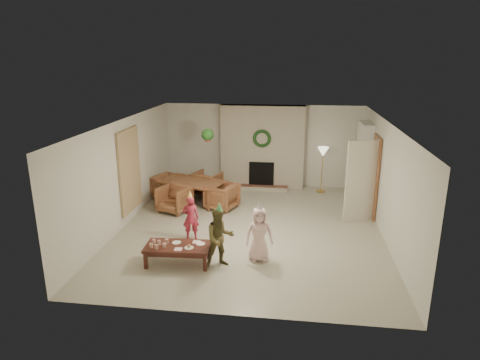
% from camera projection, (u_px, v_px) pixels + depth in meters
% --- Properties ---
extents(floor, '(7.00, 7.00, 0.00)m').
position_uv_depth(floor, '(250.00, 228.00, 9.92)').
color(floor, '#B7B29E').
rests_on(floor, ground).
extents(ceiling, '(7.00, 7.00, 0.00)m').
position_uv_depth(ceiling, '(251.00, 122.00, 9.21)').
color(ceiling, white).
rests_on(ceiling, wall_back).
extents(wall_back, '(7.00, 0.00, 7.00)m').
position_uv_depth(wall_back, '(263.00, 146.00, 12.89)').
color(wall_back, silver).
rests_on(wall_back, floor).
extents(wall_front, '(7.00, 0.00, 7.00)m').
position_uv_depth(wall_front, '(226.00, 242.00, 6.24)').
color(wall_front, silver).
rests_on(wall_front, floor).
extents(wall_left, '(0.00, 7.00, 7.00)m').
position_uv_depth(wall_left, '(125.00, 172.00, 9.94)').
color(wall_left, silver).
rests_on(wall_left, floor).
extents(wall_right, '(0.00, 7.00, 7.00)m').
position_uv_depth(wall_right, '(387.00, 182.00, 9.19)').
color(wall_right, silver).
rests_on(wall_right, floor).
extents(fireplace_mass, '(2.50, 0.40, 2.50)m').
position_uv_depth(fireplace_mass, '(262.00, 147.00, 12.70)').
color(fireplace_mass, '#572717').
rests_on(fireplace_mass, floor).
extents(fireplace_hearth, '(1.60, 0.30, 0.12)m').
position_uv_depth(fireplace_hearth, '(261.00, 188.00, 12.71)').
color(fireplace_hearth, '#5B2419').
rests_on(fireplace_hearth, floor).
extents(fireplace_firebox, '(0.75, 0.12, 0.75)m').
position_uv_depth(fireplace_firebox, '(261.00, 174.00, 12.76)').
color(fireplace_firebox, black).
rests_on(fireplace_firebox, floor).
extents(fireplace_wreath, '(0.54, 0.10, 0.54)m').
position_uv_depth(fireplace_wreath, '(262.00, 139.00, 12.39)').
color(fireplace_wreath, '#163B17').
rests_on(fireplace_wreath, fireplace_mass).
extents(floor_lamp_base, '(0.25, 0.25, 0.03)m').
position_uv_depth(floor_lamp_base, '(321.00, 191.00, 12.54)').
color(floor_lamp_base, gold).
rests_on(floor_lamp_base, floor).
extents(floor_lamp_post, '(0.03, 0.03, 1.22)m').
position_uv_depth(floor_lamp_post, '(322.00, 171.00, 12.36)').
color(floor_lamp_post, gold).
rests_on(floor_lamp_post, floor).
extents(floor_lamp_shade, '(0.32, 0.32, 0.27)m').
position_uv_depth(floor_lamp_shade, '(323.00, 152.00, 12.20)').
color(floor_lamp_shade, beige).
rests_on(floor_lamp_shade, floor_lamp_post).
extents(bookshelf_carcass, '(0.30, 1.00, 2.20)m').
position_uv_depth(bookshelf_carcass, '(363.00, 163.00, 11.43)').
color(bookshelf_carcass, white).
rests_on(bookshelf_carcass, floor).
extents(bookshelf_shelf_a, '(0.30, 0.92, 0.03)m').
position_uv_depth(bookshelf_shelf_a, '(361.00, 186.00, 11.62)').
color(bookshelf_shelf_a, white).
rests_on(bookshelf_shelf_a, bookshelf_carcass).
extents(bookshelf_shelf_b, '(0.30, 0.92, 0.03)m').
position_uv_depth(bookshelf_shelf_b, '(362.00, 172.00, 11.51)').
color(bookshelf_shelf_b, white).
rests_on(bookshelf_shelf_b, bookshelf_carcass).
extents(bookshelf_shelf_c, '(0.30, 0.92, 0.03)m').
position_uv_depth(bookshelf_shelf_c, '(363.00, 157.00, 11.39)').
color(bookshelf_shelf_c, white).
rests_on(bookshelf_shelf_c, bookshelf_carcass).
extents(bookshelf_shelf_d, '(0.30, 0.92, 0.03)m').
position_uv_depth(bookshelf_shelf_d, '(364.00, 143.00, 11.28)').
color(bookshelf_shelf_d, white).
rests_on(bookshelf_shelf_d, bookshelf_carcass).
extents(books_row_lower, '(0.20, 0.40, 0.24)m').
position_uv_depth(books_row_lower, '(361.00, 182.00, 11.44)').
color(books_row_lower, '#AD241F').
rests_on(books_row_lower, bookshelf_shelf_a).
extents(books_row_mid, '(0.20, 0.44, 0.24)m').
position_uv_depth(books_row_mid, '(361.00, 166.00, 11.52)').
color(books_row_mid, '#296898').
rests_on(books_row_mid, bookshelf_shelf_b).
extents(books_row_upper, '(0.20, 0.36, 0.22)m').
position_uv_depth(books_row_upper, '(363.00, 154.00, 11.26)').
color(books_row_upper, '#9E6A22').
rests_on(books_row_upper, bookshelf_shelf_c).
extents(door_frame, '(0.05, 0.86, 2.04)m').
position_uv_depth(door_frame, '(375.00, 177.00, 10.40)').
color(door_frame, brown).
rests_on(door_frame, floor).
extents(door_leaf, '(0.77, 0.32, 2.00)m').
position_uv_depth(door_leaf, '(361.00, 182.00, 10.09)').
color(door_leaf, beige).
rests_on(door_leaf, floor).
extents(curtain_panel, '(0.06, 1.20, 2.00)m').
position_uv_depth(curtain_panel, '(130.00, 170.00, 10.12)').
color(curtain_panel, '#CAB98F').
rests_on(curtain_panel, wall_left).
extents(dining_table, '(1.99, 1.54, 0.62)m').
position_uv_depth(dining_table, '(191.00, 192.00, 11.53)').
color(dining_table, brown).
rests_on(dining_table, floor).
extents(dining_chair_near, '(0.95, 0.96, 0.68)m').
position_uv_depth(dining_chair_near, '(174.00, 199.00, 10.87)').
color(dining_chair_near, brown).
rests_on(dining_chair_near, floor).
extents(dining_chair_far, '(0.95, 0.96, 0.68)m').
position_uv_depth(dining_chair_far, '(207.00, 184.00, 12.17)').
color(dining_chair_far, brown).
rests_on(dining_chair_far, floor).
extents(dining_chair_left, '(0.96, 0.95, 0.68)m').
position_uv_depth(dining_chair_left, '(169.00, 187.00, 11.87)').
color(dining_chair_left, brown).
rests_on(dining_chair_left, floor).
extents(dining_chair_right, '(0.96, 0.95, 0.68)m').
position_uv_depth(dining_chair_right, '(222.00, 196.00, 11.08)').
color(dining_chair_right, brown).
rests_on(dining_chair_right, floor).
extents(hanging_plant_cord, '(0.01, 0.01, 0.70)m').
position_uv_depth(hanging_plant_cord, '(207.00, 126.00, 10.89)').
color(hanging_plant_cord, tan).
rests_on(hanging_plant_cord, ceiling).
extents(hanging_plant_pot, '(0.16, 0.16, 0.12)m').
position_uv_depth(hanging_plant_pot, '(208.00, 139.00, 10.99)').
color(hanging_plant_pot, '#AE4138').
rests_on(hanging_plant_pot, hanging_plant_cord).
extents(hanging_plant_foliage, '(0.32, 0.32, 0.32)m').
position_uv_depth(hanging_plant_foliage, '(208.00, 135.00, 10.96)').
color(hanging_plant_foliage, '#1C4D19').
rests_on(hanging_plant_foliage, hanging_plant_pot).
extents(coffee_table_top, '(1.28, 0.69, 0.06)m').
position_uv_depth(coffee_table_top, '(178.00, 247.00, 8.13)').
color(coffee_table_top, '#4A2118').
rests_on(coffee_table_top, floor).
extents(coffee_table_apron, '(1.18, 0.59, 0.08)m').
position_uv_depth(coffee_table_apron, '(178.00, 250.00, 8.15)').
color(coffee_table_apron, '#4A2118').
rests_on(coffee_table_apron, floor).
extents(coffee_leg_fl, '(0.07, 0.07, 0.33)m').
position_uv_depth(coffee_leg_fl, '(146.00, 261.00, 7.99)').
color(coffee_leg_fl, '#4A2118').
rests_on(coffee_leg_fl, floor).
extents(coffee_leg_fr, '(0.07, 0.07, 0.33)m').
position_uv_depth(coffee_leg_fr, '(205.00, 263.00, 7.90)').
color(coffee_leg_fr, '#4A2118').
rests_on(coffee_leg_fr, floor).
extents(coffee_leg_bl, '(0.07, 0.07, 0.33)m').
position_uv_depth(coffee_leg_bl, '(153.00, 249.00, 8.48)').
color(coffee_leg_bl, '#4A2118').
rests_on(coffee_leg_bl, floor).
extents(coffee_leg_br, '(0.07, 0.07, 0.33)m').
position_uv_depth(coffee_leg_br, '(209.00, 251.00, 8.39)').
color(coffee_leg_br, '#4A2118').
rests_on(coffee_leg_br, floor).
extents(cup_a, '(0.07, 0.07, 0.09)m').
position_uv_depth(cup_a, '(151.00, 246.00, 8.01)').
color(cup_a, silver).
rests_on(cup_a, coffee_table_top).
extents(cup_b, '(0.07, 0.07, 0.09)m').
position_uv_depth(cup_b, '(154.00, 241.00, 8.20)').
color(cup_b, silver).
rests_on(cup_b, coffee_table_top).
extents(cup_c, '(0.07, 0.07, 0.09)m').
position_uv_depth(cup_c, '(156.00, 247.00, 7.96)').
color(cup_c, silver).
rests_on(cup_c, coffee_table_top).
extents(cup_d, '(0.07, 0.07, 0.09)m').
position_uv_depth(cup_d, '(159.00, 243.00, 8.14)').
color(cup_d, silver).
rests_on(cup_d, coffee_table_top).
extents(cup_e, '(0.07, 0.07, 0.09)m').
position_uv_depth(cup_e, '(164.00, 245.00, 8.02)').
color(cup_e, silver).
rests_on(cup_e, coffee_table_top).
extents(cup_f, '(0.07, 0.07, 0.09)m').
position_uv_depth(cup_f, '(167.00, 241.00, 8.20)').
color(cup_f, silver).
rests_on(cup_f, coffee_table_top).
extents(plate_a, '(0.18, 0.18, 0.01)m').
position_uv_depth(plate_a, '(177.00, 242.00, 8.24)').
color(plate_a, white).
rests_on(plate_a, coffee_table_top).
extents(plate_b, '(0.18, 0.18, 0.01)m').
position_uv_depth(plate_b, '(189.00, 248.00, 8.01)').
color(plate_b, white).
rests_on(plate_b, coffee_table_top).
extents(plate_c, '(0.18, 0.18, 0.01)m').
position_uv_depth(plate_c, '(201.00, 244.00, 8.18)').
color(plate_c, white).
rests_on(plate_c, coffee_table_top).
extents(food_scoop, '(0.07, 0.07, 0.07)m').
position_uv_depth(food_scoop, '(189.00, 246.00, 8.00)').
color(food_scoop, tan).
rests_on(food_scoop, plate_b).
extents(napkin_left, '(0.15, 0.15, 0.01)m').
position_uv_depth(napkin_left, '(178.00, 249.00, 7.96)').
color(napkin_left, '#E8ABBA').
rests_on(napkin_left, coffee_table_top).
extents(napkin_right, '(0.15, 0.15, 0.01)m').
position_uv_depth(napkin_right, '(196.00, 242.00, 8.27)').
color(napkin_right, '#E8ABBA').
rests_on(napkin_right, coffee_table_top).
extents(child_red, '(0.40, 0.30, 0.99)m').
position_uv_depth(child_red, '(191.00, 218.00, 9.20)').
color(child_red, '#A72337').
rests_on(child_red, floor).
extents(party_hat_red, '(0.16, 0.16, 0.19)m').
position_uv_depth(party_hat_red, '(190.00, 195.00, 9.05)').
color(party_hat_red, '#F8FE54').
rests_on(party_hat_red, child_red).
extents(child_plaid, '(0.70, 0.64, 1.17)m').
position_uv_depth(child_plaid, '(220.00, 238.00, 7.98)').
color(child_plaid, brown).
rests_on(child_plaid, floor).
extents(party_hat_plaid, '(0.15, 0.15, 0.19)m').
position_uv_depth(party_hat_plaid, '(219.00, 207.00, 7.80)').
color(party_hat_plaid, '#47A75A').
rests_on(party_hat_plaid, child_plaid).
extents(child_pink, '(0.61, 0.48, 1.09)m').
position_uv_depth(child_pink, '(259.00, 234.00, 8.23)').
color(child_pink, '#FECECB').
rests_on(child_pink, floor).
extents(party_hat_pink, '(0.16, 0.16, 0.20)m').
position_uv_depth(party_hat_pink, '(259.00, 206.00, 8.06)').
color(party_hat_pink, '#B6B6BD').
rests_on(party_hat_pink, child_pink).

